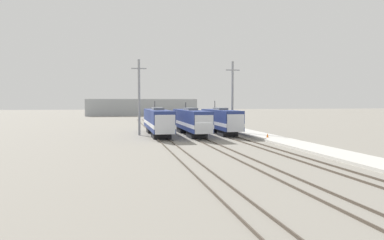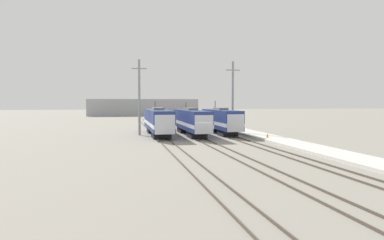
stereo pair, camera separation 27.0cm
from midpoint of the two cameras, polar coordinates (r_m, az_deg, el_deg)
name	(u,v)px [view 1 (the left image)]	position (r m, az deg, el deg)	size (l,w,h in m)	color
ground_plane	(202,140)	(50.76, 1.41, -3.11)	(400.00, 400.00, 0.00)	gray
rail_pair_far_left	(165,141)	(49.90, -4.36, -3.14)	(1.51, 120.00, 0.15)	#4C4238
rail_pair_center	(202,140)	(50.75, 1.41, -3.03)	(1.51, 120.00, 0.15)	#4C4238
rail_pair_far_right	(238,139)	(52.11, 6.93, -2.90)	(1.51, 120.00, 0.15)	#4C4238
locomotive_far_left	(158,121)	(58.12, -5.36, -0.17)	(2.98, 19.44, 5.33)	black
locomotive_center	(191,121)	(58.35, -0.28, -0.18)	(2.78, 19.27, 5.12)	black
locomotive_far_right	(221,121)	(60.37, 4.35, -0.09)	(2.78, 16.24, 5.40)	black
catenary_tower_left	(139,96)	(58.89, -8.20, 3.59)	(2.35, 0.37, 11.79)	gray
catenary_tower_right	(233,97)	(61.56, 6.07, 3.57)	(2.35, 0.37, 11.79)	gray
platform	(270,138)	(53.71, 11.64, -2.69)	(4.00, 120.00, 0.29)	beige
traffic_cone	(267,135)	(52.84, 11.28, -2.30)	(0.32, 0.32, 0.58)	orange
depot_building	(142,107)	(141.02, -7.72, 1.93)	(40.29, 9.58, 6.14)	#9EA3A8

